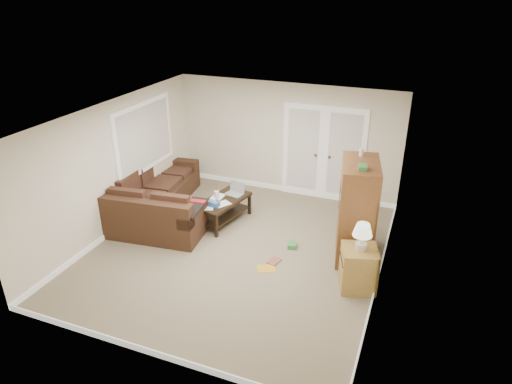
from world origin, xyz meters
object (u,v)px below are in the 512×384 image
at_px(coffee_table, 224,209).
at_px(tv_armoire, 357,210).
at_px(sectional_sofa, 157,202).
at_px(side_cabinet, 359,265).

distance_m(coffee_table, tv_armoire, 2.73).
bearing_deg(tv_armoire, coffee_table, 162.72).
relative_size(sectional_sofa, side_cabinet, 2.53).
bearing_deg(sectional_sofa, tv_armoire, -5.90).
height_order(coffee_table, tv_armoire, tv_armoire).
height_order(coffee_table, side_cabinet, side_cabinet).
distance_m(tv_armoire, side_cabinet, 1.07).
bearing_deg(tv_armoire, sectional_sofa, 169.18).
bearing_deg(sectional_sofa, side_cabinet, -18.28).
bearing_deg(side_cabinet, tv_armoire, 87.62).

